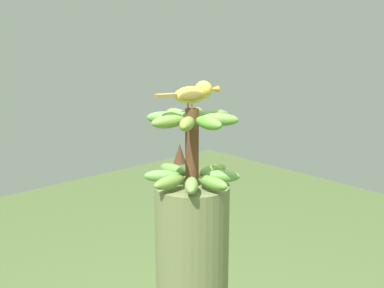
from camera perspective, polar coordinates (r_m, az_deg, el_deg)
name	(u,v)px	position (r m, az deg, el deg)	size (l,w,h in m)	color
banana_bunch	(192,148)	(1.45, -0.04, -0.46)	(0.29, 0.29, 0.23)	brown
perched_bird	(194,93)	(1.42, 0.22, 5.89)	(0.08, 0.19, 0.08)	#C68933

